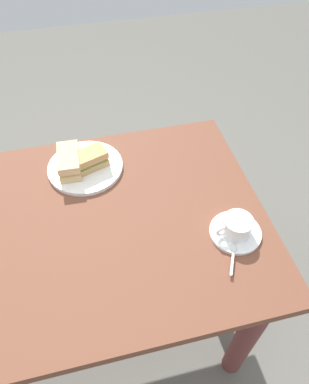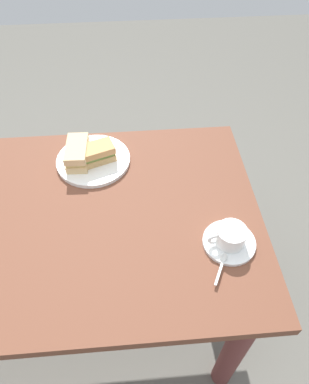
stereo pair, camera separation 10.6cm
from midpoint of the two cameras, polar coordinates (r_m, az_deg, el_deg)
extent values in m
plane|color=#626058|center=(1.68, -10.74, -18.98)|extent=(6.00, 6.00, 0.00)
cube|color=brown|center=(1.08, -15.93, -4.91)|extent=(1.33, 0.76, 0.03)
cylinder|color=brown|center=(1.29, 15.47, -23.57)|extent=(0.07, 0.07, 0.68)
cylinder|color=brown|center=(1.56, 9.84, -2.26)|extent=(0.07, 0.07, 0.68)
cylinder|color=white|center=(1.19, -7.44, 5.04)|extent=(0.25, 0.25, 0.01)
cube|color=tan|center=(1.17, -6.84, 5.53)|extent=(0.13, 0.10, 0.02)
cube|color=olive|center=(1.16, -6.92, 6.12)|extent=(0.12, 0.09, 0.01)
cube|color=tan|center=(1.15, -6.99, 6.73)|extent=(0.13, 0.10, 0.02)
cube|color=#DCB97E|center=(1.18, -9.80, 5.49)|extent=(0.07, 0.14, 0.03)
cube|color=#DAC176|center=(1.17, -9.92, 6.14)|extent=(0.07, 0.13, 0.01)
cube|color=#E0BA82|center=(1.16, -10.04, 6.80)|extent=(0.07, 0.14, 0.03)
cylinder|color=white|center=(1.01, 15.01, -8.09)|extent=(0.15, 0.15, 0.01)
cylinder|color=white|center=(0.98, 15.37, -7.09)|extent=(0.08, 0.08, 0.05)
cylinder|color=#A77A43|center=(0.97, 15.64, -6.35)|extent=(0.07, 0.07, 0.01)
torus|color=white|center=(0.97, 12.88, -7.69)|extent=(0.04, 0.01, 0.04)
cube|color=silver|center=(0.95, 13.74, -12.84)|extent=(0.04, 0.07, 0.00)
ellipsoid|color=silver|center=(0.97, 14.39, -10.50)|extent=(0.03, 0.03, 0.01)
camera|label=1|loc=(0.05, -87.13, 3.30)|focal=32.76mm
camera|label=2|loc=(0.05, 92.87, -3.30)|focal=32.76mm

